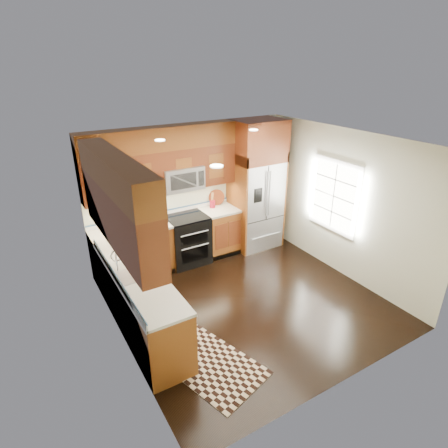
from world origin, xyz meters
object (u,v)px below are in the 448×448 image
knife_block (132,218)px  utensil_crock (212,202)px  range (187,240)px  refrigerator (256,186)px  rug (208,363)px

knife_block → utensil_crock: bearing=-1.9°
range → utensil_crock: utensil_crock is taller
refrigerator → knife_block: 2.54m
refrigerator → rug: 3.78m
range → refrigerator: size_ratio=0.36×
range → rug: bearing=-110.4°
knife_block → rug: bearing=-89.8°
refrigerator → rug: bearing=-134.8°
range → rug: (-0.95, -2.56, -0.46)m
range → knife_block: 1.15m
rug → range: bearing=52.6°
rug → utensil_crock: utensil_crock is taller
utensil_crock → range: bearing=-165.0°
range → knife_block: (-0.96, 0.23, 0.58)m
range → refrigerator: 1.76m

